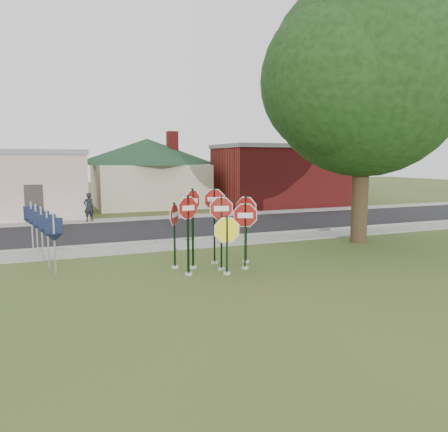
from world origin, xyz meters
name	(u,v)px	position (x,y,z in m)	size (l,w,h in m)	color
ground	(232,279)	(0.00, 0.00, 0.00)	(120.00, 120.00, 0.00)	#35501E
sidewalk_near	(182,245)	(0.00, 5.50, 0.03)	(60.00, 1.60, 0.06)	gray
road	(158,229)	(0.00, 10.00, 0.02)	(60.00, 7.00, 0.04)	black
sidewalk_far	(142,219)	(0.00, 14.30, 0.03)	(60.00, 1.60, 0.06)	gray
curb	(176,240)	(0.00, 6.50, 0.07)	(60.00, 0.20, 0.14)	gray
stop_sign_center	(221,222)	(0.10, 1.14, 1.60)	(1.03, 0.27, 2.58)	#A3A099
stop_sign_yellow	(227,238)	(0.07, 0.58, 1.16)	(1.13, 0.24, 2.00)	#A3A099
stop_sign_left	(188,225)	(-1.09, 0.95, 1.61)	(0.94, 0.32, 2.63)	#A3A099
stop_sign_right	(245,226)	(0.90, 1.01, 1.44)	(1.02, 0.43, 2.35)	#A3A099
stop_sign_back_right	(214,215)	(0.20, 2.07, 1.71)	(0.93, 0.39, 2.76)	#A3A099
stop_sign_back_left	(193,217)	(-0.70, 1.71, 1.75)	(0.85, 0.66, 2.79)	#A3A099
stop_sign_far_right	(246,219)	(1.29, 1.81, 1.55)	(0.66, 0.94, 2.50)	#A3A099
stop_sign_far_left	(174,227)	(-1.26, 1.97, 1.40)	(0.59, 0.82, 2.31)	#A3A099
route_sign_row	(42,228)	(-5.40, 4.50, 1.22)	(1.43, 4.63, 2.00)	#59595E
building_house	(148,159)	(2.00, 22.00, 3.65)	(11.60, 11.60, 6.20)	#B5A990
building_brick	(283,175)	(12.00, 18.50, 2.40)	(10.20, 6.20, 4.75)	maroon
oak_tree	(365,77)	(7.50, 3.50, 7.06)	(11.99, 11.39, 11.26)	black
bg_tree_right	(333,140)	(22.00, 26.00, 5.58)	(5.60, 5.60, 8.40)	black
pedestrian	(89,207)	(-3.09, 14.14, 0.89)	(0.61, 0.40, 1.66)	black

